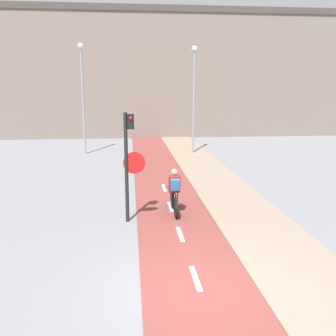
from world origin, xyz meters
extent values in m
plane|color=gray|center=(0.00, 0.00, 0.00)|extent=(120.00, 120.00, 0.00)
cube|color=brown|center=(0.00, 0.00, 0.01)|extent=(2.38, 60.00, 0.02)
cube|color=white|center=(0.00, 0.50, 0.02)|extent=(0.12, 1.10, 0.00)
cube|color=white|center=(0.00, 3.00, 0.02)|extent=(0.12, 1.10, 0.00)
cube|color=white|center=(0.00, 5.50, 0.02)|extent=(0.12, 1.10, 0.00)
cube|color=white|center=(0.00, 8.00, 0.02)|extent=(0.12, 1.10, 0.00)
cube|color=gray|center=(2.39, 0.00, 0.03)|extent=(2.40, 60.00, 0.05)
cube|color=slate|center=(0.00, 26.48, 4.94)|extent=(60.00, 5.00, 9.87)
cube|color=#473D38|center=(0.00, 26.48, 10.12)|extent=(60.00, 5.20, 0.50)
cylinder|color=black|center=(-1.47, 4.25, 1.67)|extent=(0.11, 0.11, 3.35)
cube|color=black|center=(-1.32, 4.25, 3.08)|extent=(0.20, 0.20, 0.44)
sphere|color=red|center=(-1.32, 4.14, 3.19)|extent=(0.09, 0.09, 0.09)
cone|color=red|center=(-1.24, 4.25, 1.84)|extent=(0.67, 0.01, 0.67)
cone|color=silver|center=(-1.24, 4.25, 1.84)|extent=(0.60, 0.02, 0.60)
cylinder|color=gray|center=(-4.17, 16.81, 3.19)|extent=(0.14, 0.14, 6.39)
sphere|color=silver|center=(-4.17, 16.81, 6.49)|extent=(0.36, 0.36, 0.36)
cylinder|color=gray|center=(2.60, 16.29, 3.12)|extent=(0.14, 0.14, 6.24)
sphere|color=silver|center=(2.60, 16.29, 6.35)|extent=(0.36, 0.36, 0.36)
cylinder|color=black|center=(0.05, 4.37, 0.33)|extent=(0.07, 0.67, 0.67)
cylinder|color=black|center=(0.05, 5.43, 0.33)|extent=(0.07, 0.67, 0.67)
cylinder|color=black|center=(0.05, 5.10, 0.51)|extent=(0.04, 0.67, 0.41)
cylinder|color=black|center=(0.05, 4.61, 0.52)|extent=(0.04, 0.35, 0.44)
cylinder|color=black|center=(0.05, 4.94, 0.72)|extent=(0.04, 0.98, 0.07)
cylinder|color=black|center=(0.05, 4.57, 0.32)|extent=(0.04, 0.40, 0.05)
cylinder|color=black|center=(0.05, 5.43, 0.75)|extent=(0.46, 0.03, 0.03)
cube|color=maroon|center=(0.05, 4.82, 1.01)|extent=(0.36, 0.31, 0.59)
sphere|color=tan|center=(0.05, 4.86, 1.39)|extent=(0.22, 0.22, 0.22)
cylinder|color=#232328|center=(-0.05, 4.79, 0.57)|extent=(0.04, 0.07, 0.42)
cylinder|color=#232328|center=(0.15, 4.79, 0.57)|extent=(0.04, 0.07, 0.42)
cube|color=#3370B2|center=(0.05, 4.64, 1.03)|extent=(0.28, 0.23, 0.39)
camera|label=1|loc=(-1.34, -6.80, 4.03)|focal=40.00mm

